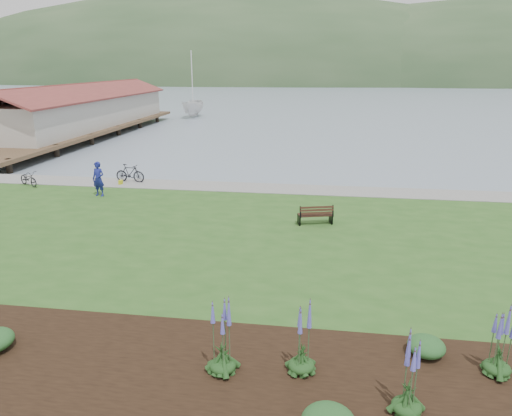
{
  "coord_description": "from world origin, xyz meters",
  "views": [
    {
      "loc": [
        5.03,
        -18.5,
        7.28
      ],
      "look_at": [
        2.36,
        0.24,
        1.3
      ],
      "focal_mm": 32.0,
      "sensor_mm": 36.0,
      "label": 1
    }
  ],
  "objects": [
    {
      "name": "person",
      "position": [
        -6.82,
        4.07,
        1.51
      ],
      "size": [
        0.88,
        0.67,
        2.22
      ],
      "primitive_type": "imported",
      "rotation": [
        0.0,
        0.0,
        -0.16
      ],
      "color": "navy",
      "rests_on": "lawn"
    },
    {
      "name": "sailboat",
      "position": [
        -13.25,
        46.13,
        0.0
      ],
      "size": [
        11.33,
        11.53,
        29.1
      ],
      "primitive_type": "imported",
      "rotation": [
        0.0,
        0.0,
        0.03
      ],
      "color": "silver",
      "rests_on": "ground"
    },
    {
      "name": "park_bench",
      "position": [
        4.95,
        1.03,
        0.87
      ],
      "size": [
        1.62,
        0.98,
        0.94
      ],
      "rotation": [
        0.0,
        0.0,
        0.26
      ],
      "color": "black",
      "rests_on": "lawn"
    },
    {
      "name": "pannier",
      "position": [
        -6.72,
        6.53,
        0.54
      ],
      "size": [
        0.19,
        0.27,
        0.28
      ],
      "primitive_type": "cube",
      "rotation": [
        0.0,
        0.0,
        -0.12
      ],
      "color": "#B9BE16",
      "rests_on": "lawn"
    },
    {
      "name": "bicycle_b",
      "position": [
        -6.38,
        7.2,
        0.96
      ],
      "size": [
        0.7,
        1.89,
        1.11
      ],
      "primitive_type": "imported",
      "rotation": [
        0.0,
        0.0,
        1.48
      ],
      "color": "black",
      "rests_on": "lawn"
    },
    {
      "name": "pier_pavilion",
      "position": [
        -20.0,
        27.52,
        2.64
      ],
      "size": [
        8.0,
        36.0,
        5.4
      ],
      "color": "#4C3826",
      "rests_on": "ground"
    },
    {
      "name": "ground",
      "position": [
        0.0,
        0.0,
        0.0
      ],
      "size": [
        600.0,
        600.0,
        0.0
      ],
      "primitive_type": "plane",
      "color": "gray",
      "rests_on": "ground"
    },
    {
      "name": "far_hillside",
      "position": [
        20.0,
        170.0,
        0.0
      ],
      "size": [
        580.0,
        80.0,
        38.0
      ],
      "primitive_type": null,
      "color": "#304C2A",
      "rests_on": "ground"
    },
    {
      "name": "echium_1",
      "position": [
        4.8,
        -9.44,
        1.21
      ],
      "size": [
        0.62,
        0.62,
        2.05
      ],
      "color": "#173B15",
      "rests_on": "garden_bed"
    },
    {
      "name": "echium_2",
      "position": [
        7.0,
        -10.48,
        1.18
      ],
      "size": [
        0.62,
        0.62,
        1.86
      ],
      "color": "#173B15",
      "rests_on": "garden_bed"
    },
    {
      "name": "shrub_2",
      "position": [
        7.81,
        -8.36,
        0.67
      ],
      "size": [
        0.91,
        0.91,
        0.46
      ],
      "primitive_type": "ellipsoid",
      "color": "#1E4C21",
      "rests_on": "garden_bed"
    },
    {
      "name": "lawn",
      "position": [
        0.0,
        -2.0,
        0.2
      ],
      "size": [
        34.0,
        20.0,
        0.4
      ],
      "primitive_type": "cube",
      "color": "#2A531D",
      "rests_on": "ground"
    },
    {
      "name": "bicycle_a",
      "position": [
        -11.97,
        5.51,
        0.85
      ],
      "size": [
        1.34,
        1.79,
        0.9
      ],
      "primitive_type": "imported",
      "rotation": [
        0.0,
        0.0,
        1.08
      ],
      "color": "black",
      "rests_on": "lawn"
    },
    {
      "name": "shoreline_path",
      "position": [
        0.0,
        6.9,
        0.42
      ],
      "size": [
        34.0,
        2.2,
        0.03
      ],
      "primitive_type": "cube",
      "color": "gray",
      "rests_on": "lawn"
    },
    {
      "name": "garden_bed",
      "position": [
        3.0,
        -9.8,
        0.42
      ],
      "size": [
        24.0,
        4.4,
        0.04
      ],
      "primitive_type": "cube",
      "color": "black",
      "rests_on": "lawn"
    },
    {
      "name": "echium_3",
      "position": [
        9.28,
        -8.89,
        1.23
      ],
      "size": [
        0.62,
        0.62,
        1.88
      ],
      "color": "#173B15",
      "rests_on": "garden_bed"
    },
    {
      "name": "echium_0",
      "position": [
        2.99,
        -9.71,
        1.29
      ],
      "size": [
        0.62,
        0.62,
        2.1
      ],
      "color": "#173B15",
      "rests_on": "garden_bed"
    }
  ]
}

